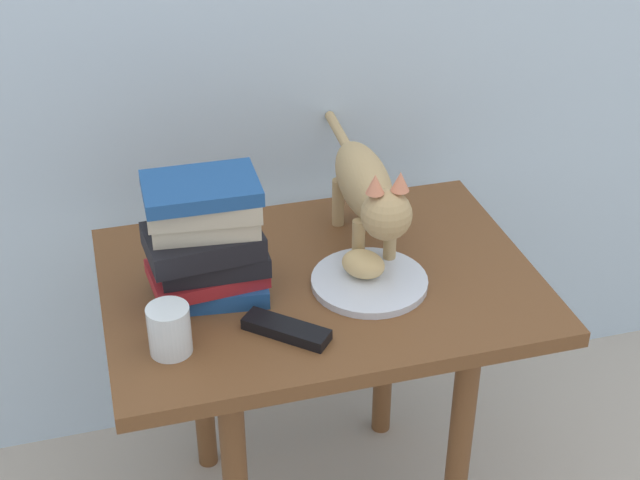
{
  "coord_description": "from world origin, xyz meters",
  "views": [
    {
      "loc": [
        -0.37,
        -1.33,
        1.55
      ],
      "look_at": [
        0.0,
        0.0,
        0.69
      ],
      "focal_mm": 51.29,
      "sensor_mm": 36.0,
      "label": 1
    }
  ],
  "objects_px": {
    "bread_roll": "(363,264)",
    "plate": "(369,282)",
    "side_table": "(320,318)",
    "cat": "(368,189)",
    "candle_jar": "(170,332)",
    "book_stack": "(206,239)",
    "tv_remote": "(286,329)"
  },
  "relations": [
    {
      "from": "cat",
      "to": "tv_remote",
      "type": "xyz_separation_m",
      "value": [
        -0.21,
        -0.21,
        -0.12
      ]
    },
    {
      "from": "side_table",
      "to": "candle_jar",
      "type": "relative_size",
      "value": 9.24
    },
    {
      "from": "bread_roll",
      "to": "cat",
      "type": "height_order",
      "value": "cat"
    },
    {
      "from": "cat",
      "to": "side_table",
      "type": "bearing_deg",
      "value": -148.8
    },
    {
      "from": "plate",
      "to": "tv_remote",
      "type": "distance_m",
      "value": 0.2
    },
    {
      "from": "bread_roll",
      "to": "book_stack",
      "type": "distance_m",
      "value": 0.28
    },
    {
      "from": "side_table",
      "to": "tv_remote",
      "type": "distance_m",
      "value": 0.21
    },
    {
      "from": "side_table",
      "to": "book_stack",
      "type": "height_order",
      "value": "book_stack"
    },
    {
      "from": "cat",
      "to": "candle_jar",
      "type": "relative_size",
      "value": 5.64
    },
    {
      "from": "cat",
      "to": "candle_jar",
      "type": "distance_m",
      "value": 0.46
    },
    {
      "from": "cat",
      "to": "candle_jar",
      "type": "xyz_separation_m",
      "value": [
        -0.4,
        -0.21,
        -0.09
      ]
    },
    {
      "from": "bread_roll",
      "to": "tv_remote",
      "type": "bearing_deg",
      "value": -146.46
    },
    {
      "from": "side_table",
      "to": "bread_roll",
      "type": "height_order",
      "value": "bread_roll"
    },
    {
      "from": "cat",
      "to": "tv_remote",
      "type": "relative_size",
      "value": 3.2
    },
    {
      "from": "side_table",
      "to": "cat",
      "type": "bearing_deg",
      "value": 31.2
    },
    {
      "from": "bread_roll",
      "to": "tv_remote",
      "type": "height_order",
      "value": "bread_roll"
    },
    {
      "from": "book_stack",
      "to": "candle_jar",
      "type": "bearing_deg",
      "value": -121.86
    },
    {
      "from": "plate",
      "to": "bread_roll",
      "type": "bearing_deg",
      "value": 125.63
    },
    {
      "from": "book_stack",
      "to": "candle_jar",
      "type": "height_order",
      "value": "book_stack"
    },
    {
      "from": "bread_roll",
      "to": "side_table",
      "type": "bearing_deg",
      "value": 153.19
    },
    {
      "from": "side_table",
      "to": "plate",
      "type": "relative_size",
      "value": 3.73
    },
    {
      "from": "cat",
      "to": "book_stack",
      "type": "xyz_separation_m",
      "value": [
        -0.31,
        -0.06,
        -0.02
      ]
    },
    {
      "from": "side_table",
      "to": "bread_roll",
      "type": "distance_m",
      "value": 0.15
    },
    {
      "from": "bread_roll",
      "to": "book_stack",
      "type": "height_order",
      "value": "book_stack"
    },
    {
      "from": "side_table",
      "to": "cat",
      "type": "height_order",
      "value": "cat"
    },
    {
      "from": "plate",
      "to": "book_stack",
      "type": "distance_m",
      "value": 0.3
    },
    {
      "from": "book_stack",
      "to": "tv_remote",
      "type": "relative_size",
      "value": 1.52
    },
    {
      "from": "plate",
      "to": "bread_roll",
      "type": "distance_m",
      "value": 0.04
    },
    {
      "from": "book_stack",
      "to": "candle_jar",
      "type": "xyz_separation_m",
      "value": [
        -0.09,
        -0.14,
        -0.08
      ]
    },
    {
      "from": "bread_roll",
      "to": "plate",
      "type": "bearing_deg",
      "value": -54.37
    },
    {
      "from": "tv_remote",
      "to": "side_table",
      "type": "bearing_deg",
      "value": 97.93
    },
    {
      "from": "bread_roll",
      "to": "tv_remote",
      "type": "xyz_separation_m",
      "value": [
        -0.17,
        -0.11,
        -0.03
      ]
    }
  ]
}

